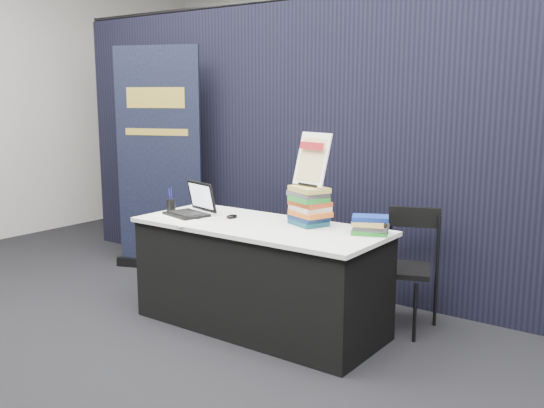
{
  "coord_description": "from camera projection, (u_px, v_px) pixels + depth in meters",
  "views": [
    {
      "loc": [
        2.5,
        -2.72,
        1.64
      ],
      "look_at": [
        0.11,
        0.55,
        0.9
      ],
      "focal_mm": 40.0,
      "sensor_mm": 36.0,
      "label": 1
    }
  ],
  "objects": [
    {
      "name": "floor",
      "position": [
        208.0,
        352.0,
        3.9
      ],
      "size": [
        8.0,
        8.0,
        0.0
      ],
      "primitive_type": "plane",
      "color": "black",
      "rests_on": "ground"
    },
    {
      "name": "wall_back",
      "position": [
        446.0,
        84.0,
        6.76
      ],
      "size": [
        8.0,
        0.02,
        3.5
      ],
      "primitive_type": "cube",
      "color": "#AFABA5",
      "rests_on": "floor"
    },
    {
      "name": "drape_partition",
      "position": [
        337.0,
        149.0,
        4.96
      ],
      "size": [
        6.0,
        0.08,
        2.4
      ],
      "primitive_type": "cube",
      "color": "black",
      "rests_on": "floor"
    },
    {
      "name": "display_table",
      "position": [
        259.0,
        276.0,
        4.27
      ],
      "size": [
        1.8,
        0.75,
        0.75
      ],
      "color": "black",
      "rests_on": "floor"
    },
    {
      "name": "laptop",
      "position": [
        190.0,
        207.0,
        4.52
      ],
      "size": [
        0.37,
        0.33,
        0.24
      ],
      "rotation": [
        0.0,
        0.0,
        -0.25
      ],
      "color": "black",
      "rests_on": "display_table"
    },
    {
      "name": "mouse",
      "position": [
        232.0,
        217.0,
        4.39
      ],
      "size": [
        0.07,
        0.1,
        0.03
      ],
      "primitive_type": "ellipsoid",
      "rotation": [
        0.0,
        0.0,
        -0.12
      ],
      "color": "black",
      "rests_on": "display_table"
    },
    {
      "name": "brochure_left",
      "position": [
        172.0,
        216.0,
        4.47
      ],
      "size": [
        0.29,
        0.21,
        0.0
      ],
      "primitive_type": "cube",
      "rotation": [
        0.0,
        0.0,
        -0.04
      ],
      "color": "white",
      "rests_on": "display_table"
    },
    {
      "name": "brochure_mid",
      "position": [
        187.0,
        222.0,
        4.25
      ],
      "size": [
        0.31,
        0.28,
        0.0
      ],
      "primitive_type": "cube",
      "rotation": [
        0.0,
        0.0,
        -0.52
      ],
      "color": "white",
      "rests_on": "display_table"
    },
    {
      "name": "brochure_right",
      "position": [
        224.0,
        218.0,
        4.42
      ],
      "size": [
        0.34,
        0.28,
        0.0
      ],
      "primitive_type": "cube",
      "rotation": [
        0.0,
        0.0,
        0.32
      ],
      "color": "silver",
      "rests_on": "display_table"
    },
    {
      "name": "pen_cup",
      "position": [
        171.0,
        205.0,
        4.69
      ],
      "size": [
        0.09,
        0.09,
        0.09
      ],
      "primitive_type": "cylinder",
      "rotation": [
        0.0,
        0.0,
        -0.4
      ],
      "color": "black",
      "rests_on": "display_table"
    },
    {
      "name": "book_stack_tall",
      "position": [
        309.0,
        206.0,
        4.15
      ],
      "size": [
        0.3,
        0.28,
        0.27
      ],
      "rotation": [
        0.0,
        0.0,
        -0.42
      ],
      "color": "#164956",
      "rests_on": "display_table"
    },
    {
      "name": "book_stack_short",
      "position": [
        372.0,
        225.0,
        3.89
      ],
      "size": [
        0.26,
        0.23,
        0.12
      ],
      "rotation": [
        0.0,
        0.0,
        0.37
      ],
      "color": "#217B28",
      "rests_on": "display_table"
    },
    {
      "name": "info_sign",
      "position": [
        312.0,
        160.0,
        4.12
      ],
      "size": [
        0.29,
        0.17,
        0.38
      ],
      "rotation": [
        0.0,
        0.0,
        -0.22
      ],
      "color": "black",
      "rests_on": "book_stack_tall"
    },
    {
      "name": "pullup_banner",
      "position": [
        159.0,
        173.0,
        5.64
      ],
      "size": [
        0.85,
        0.42,
        2.07
      ],
      "rotation": [
        0.0,
        0.0,
        0.38
      ],
      "color": "black",
      "rests_on": "floor"
    },
    {
      "name": "stacking_chair",
      "position": [
        405.0,
        262.0,
        4.27
      ],
      "size": [
        0.49,
        0.51,
        0.85
      ],
      "rotation": [
        0.0,
        0.0,
        0.36
      ],
      "color": "black",
      "rests_on": "floor"
    }
  ]
}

